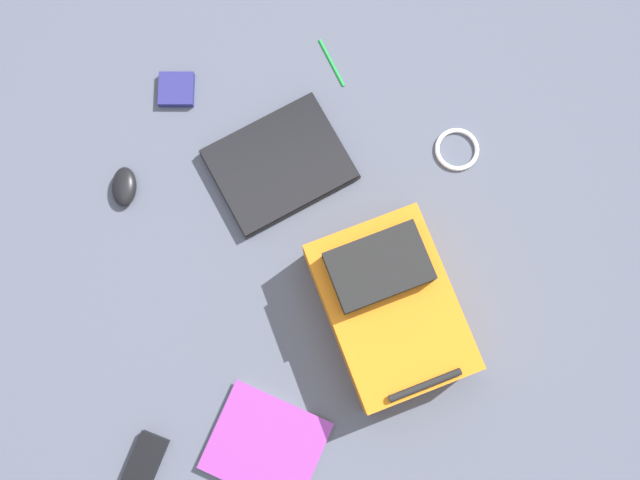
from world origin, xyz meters
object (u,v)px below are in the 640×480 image
power_brick (146,460)px  pen_black (331,62)px  cable_coil (457,149)px  backpack (389,305)px  laptop (280,164)px  computer_mouse (124,187)px  earbud_pouch (176,89)px  book_red (266,445)px

power_brick → pen_black: size_ratio=0.84×
cable_coil → pen_black: cable_coil is taller
backpack → laptop: bearing=-63.4°
backpack → pen_black: (0.02, -0.65, -0.07)m
backpack → computer_mouse: (0.59, -0.41, -0.06)m
laptop → cable_coil: bearing=175.9°
computer_mouse → cable_coil: bearing=-174.8°
laptop → earbud_pouch: bearing=-46.5°
cable_coil → book_red: bearing=47.2°
computer_mouse → cable_coil: (-0.84, 0.04, -0.01)m
backpack → book_red: size_ratio=1.37×
laptop → computer_mouse: size_ratio=3.87×
power_brick → book_red: bearing=177.3°
power_brick → earbud_pouch: bearing=-101.8°
power_brick → laptop: bearing=-122.6°
laptop → earbud_pouch: size_ratio=4.39×
book_red → pen_black: book_red is taller
pen_black → computer_mouse: bearing=23.5°
book_red → power_brick: bearing=-2.7°
backpack → earbud_pouch: size_ratio=5.08×
book_red → pen_black: (-0.31, -0.92, -0.01)m
book_red → cable_coil: (-0.59, -0.64, -0.00)m
backpack → cable_coil: size_ratio=4.00×
backpack → cable_coil: (-0.25, -0.37, -0.07)m
backpack → power_brick: backpack is taller
book_red → earbud_pouch: 0.92m
backpack → pen_black: 0.66m
cable_coil → pen_black: size_ratio=0.79×
laptop → cable_coil: 0.45m
cable_coil → computer_mouse: bearing=-2.7°
backpack → power_brick: bearing=22.5°
computer_mouse → backpack: bearing=153.5°
backpack → pen_black: size_ratio=3.17×
power_brick → earbud_pouch: size_ratio=1.34×
earbud_pouch → power_brick: bearing=78.2°
pen_black → cable_coil: bearing=133.8°
earbud_pouch → laptop: bearing=133.5°
book_red → earbud_pouch: same height
backpack → computer_mouse: 0.72m
backpack → pen_black: backpack is taller
laptop → pen_black: (-0.18, -0.25, -0.01)m
power_brick → pen_black: power_brick is taller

